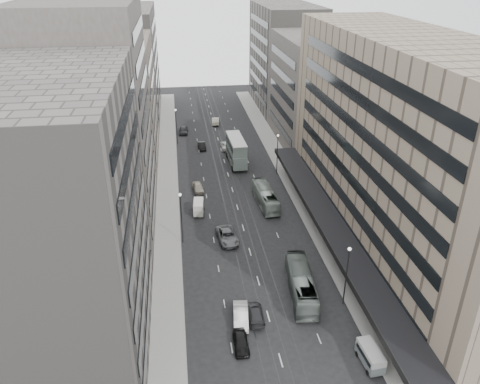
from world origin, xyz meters
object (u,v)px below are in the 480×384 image
sedan_0 (241,342)px  bus_near (301,284)px  double_decker (236,150)px  sedan_2 (227,236)px  panel_van (199,207)px  bus_far (265,197)px  vw_microbus (370,356)px  sedan_1 (241,316)px

sedan_0 → bus_near: bearing=43.3°
double_decker → sedan_2: double_decker is taller
bus_near → sedan_0: bearing=48.5°
sedan_0 → panel_van: bearing=96.1°
double_decker → sedan_0: 52.19m
double_decker → sedan_2: 30.28m
panel_van → sedan_2: size_ratio=0.64×
bus_far → double_decker: size_ratio=1.05×
sedan_2 → bus_near: bearing=-66.9°
vw_microbus → sedan_2: size_ratio=0.69×
bus_far → panel_van: (-11.75, -1.73, -0.25)m
sedan_2 → double_decker: bearing=73.6°
vw_microbus → sedan_1: 15.16m
vw_microbus → panel_van: panel_van is taller
bus_far → sedan_2: (-7.95, -10.91, -0.70)m
bus_far → vw_microbus: 37.46m
bus_far → sedan_1: bearing=70.5°
double_decker → sedan_1: bearing=-99.1°
bus_far → sedan_0: bearing=71.5°
bus_near → double_decker: 43.77m
bus_far → sedan_1: bus_far is taller
panel_van → sedan_0: (2.80, -31.21, -0.57)m
bus_near → bus_far: (0.09, 24.86, -0.11)m
sedan_0 → sedan_2: 22.05m
double_decker → bus_far: bearing=-84.2°
bus_near → double_decker: bearing=-80.6°
bus_near → panel_van: bearing=-57.2°
bus_far → bus_near: bearing=86.5°
sedan_1 → bus_near: bearing=31.4°
vw_microbus → panel_van: 38.92m
sedan_0 → bus_far: bearing=75.8°
bus_near → panel_van: bus_near is taller
bus_far → sedan_1: size_ratio=2.23×
panel_van → sedan_1: panel_van is taller
sedan_2 → vw_microbus: bearing=-71.5°
double_decker → sedan_0: size_ratio=2.54×
bus_far → double_decker: double_decker is taller
panel_van → sedan_0: panel_van is taller
bus_near → sedan_1: bearing=31.5°
bus_near → sedan_2: size_ratio=1.98×
vw_microbus → sedan_2: 28.99m
bus_near → double_decker: (-2.53, 43.68, 1.42)m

